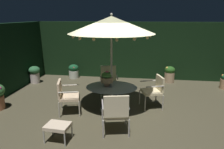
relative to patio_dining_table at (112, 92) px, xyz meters
The scene contains 13 objects.
ground_plane 0.64m from the patio_dining_table, 26.07° to the right, with size 8.58×7.68×0.02m, color #4A4431.
hedge_backdrop_rear 3.62m from the patio_dining_table, 85.39° to the left, with size 8.58×0.30×2.42m, color black.
patio_dining_table is the anchor object (origin of this frame).
patio_umbrella 1.89m from the patio_dining_table, ahead, with size 2.32×2.32×2.74m.
centerpiece_planter 0.44m from the patio_dining_table, 165.57° to the left, with size 0.36×0.36×0.45m.
patio_chair_north 1.30m from the patio_dining_table, 102.58° to the left, with size 0.69×0.69×0.99m.
patio_chair_northeast 1.29m from the patio_dining_table, 163.81° to the right, with size 0.72×0.77×0.94m.
patio_chair_east 1.30m from the patio_dining_table, 77.66° to the right, with size 0.73×0.75×1.00m.
patio_chair_southeast 1.29m from the patio_dining_table, 17.62° to the left, with size 0.71×0.73×0.96m.
ottoman_footrest 1.99m from the patio_dining_table, 118.03° to the right, with size 0.55×0.45×0.39m.
potted_plant_right_far 4.10m from the patio_dining_table, 148.31° to the left, with size 0.45×0.45×0.70m.
potted_plant_back_right 3.64m from the patio_dining_table, 57.07° to the left, with size 0.42×0.44×0.67m.
potted_plant_front_corner 3.74m from the patio_dining_table, 124.88° to the left, with size 0.44×0.44×0.61m.
Camera 1 is at (0.55, -5.59, 2.67)m, focal length 34.38 mm.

